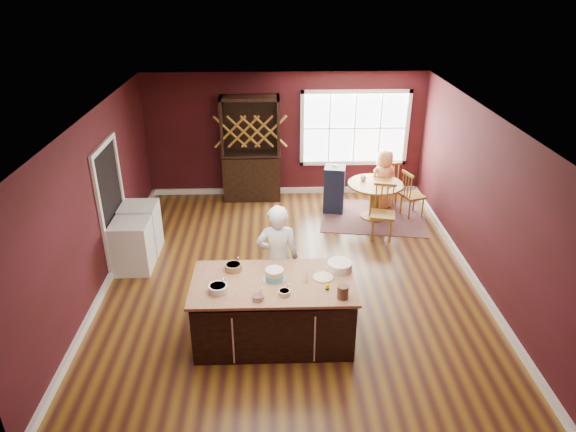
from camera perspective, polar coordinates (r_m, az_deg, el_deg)
The scene contains 28 objects.
room_shell at distance 7.98m, azimuth 0.36°, elevation 1.61°, with size 7.00×7.00×7.00m.
window at distance 11.32m, azimuth 7.42°, elevation 9.66°, with size 2.36×0.10×1.66m, color white, non-canonical shape.
doorway at distance 9.06m, azimuth -18.92°, elevation 0.98°, with size 0.08×1.26×2.13m, color white, non-canonical shape.
kitchen_island at distance 7.06m, azimuth -1.60°, elevation -10.57°, with size 2.16×1.13×0.92m.
dining_table at distance 10.47m, azimuth 9.62°, elevation 2.51°, with size 1.10×1.10×0.75m.
baker at distance 7.41m, azimuth -1.18°, elevation -4.80°, with size 0.62×0.41×1.70m, color silver.
layer_cake at distance 6.81m, azimuth -1.52°, elevation -6.46°, with size 0.34×0.34×0.14m, color white, non-canonical shape.
bowl_blue at distance 6.62m, azimuth -7.78°, elevation -7.98°, with size 0.25×0.25×0.09m, color white.
bowl_yellow at distance 7.04m, azimuth -6.08°, elevation -5.65°, with size 0.24×0.24×0.09m, color olive.
bowl_pink at distance 6.44m, azimuth -3.37°, elevation -9.03°, with size 0.16×0.16×0.06m, color silver.
bowl_olive at distance 6.52m, azimuth -0.41°, elevation -8.49°, with size 0.15×0.15×0.06m, color beige.
drinking_glass at distance 6.74m, azimuth 1.90°, elevation -6.75°, with size 0.08×0.08×0.15m, color white.
dinner_plate at distance 6.87m, azimuth 3.92°, elevation -6.81°, with size 0.27×0.27×0.02m, color beige.
white_tub at distance 7.04m, azimuth 5.76°, elevation -5.53°, with size 0.34×0.34×0.12m, color white.
stoneware_crock at distance 6.47m, azimuth 6.11°, elevation -8.38°, with size 0.14×0.14×0.17m, color brown.
toy_figurine at distance 6.62m, azimuth 4.39°, elevation -7.86°, with size 0.05×0.05×0.09m, color #FFFA0A, non-canonical shape.
rug at distance 10.69m, azimuth 9.42°, elevation -0.08°, with size 2.09×1.62×0.01m, color brown.
chair_east at distance 10.73m, azimuth 13.73°, elevation 2.44°, with size 0.41×0.39×0.98m, color olive, non-canonical shape.
chair_south at distance 9.70m, azimuth 10.50°, elevation 0.40°, with size 0.44×0.42×1.05m, color brown, non-canonical shape.
chair_north at distance 11.23m, azimuth 11.01°, elevation 3.83°, with size 0.42×0.40×0.99m, color brown, non-canonical shape.
seated_woman at distance 10.89m, azimuth 10.55°, elevation 4.01°, with size 0.63×0.41×1.29m, color #F39A6A.
high_chair at distance 10.67m, azimuth 5.16°, elevation 3.11°, with size 0.41×0.41×1.02m, color #222644, non-canonical shape.
toddler at distance 10.57m, azimuth 5.38°, elevation 4.61°, with size 0.18×0.14×0.26m, color #8CA5BF, non-canonical shape.
table_plate at distance 10.31m, azimuth 11.04°, elevation 3.35°, with size 0.19×0.19×0.01m, color beige.
table_cup at distance 10.48m, azimuth 8.36°, elevation 4.18°, with size 0.12×0.12×0.09m, color silver.
hutch at distance 11.06m, azimuth -4.12°, elevation 7.41°, with size 1.23×0.51×2.26m, color black.
washer at distance 8.95m, azimuth -16.90°, elevation -3.24°, with size 0.61×0.59×0.88m, color silver.
dryer at distance 9.49m, azimuth -16.01°, elevation -1.30°, with size 0.62×0.60×0.90m, color white.
Camera 1 is at (-0.28, -7.26, 4.64)m, focal length 32.00 mm.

